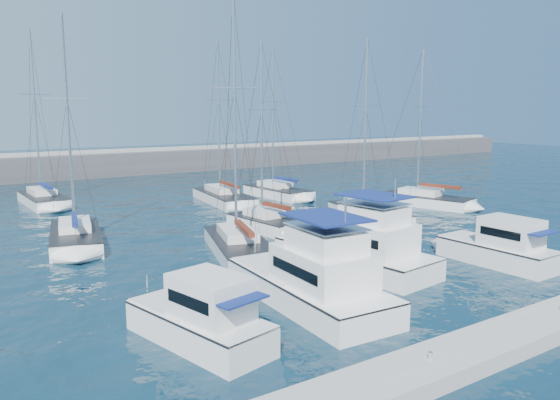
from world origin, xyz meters
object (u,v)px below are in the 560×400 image
sailboat_mid_b (239,246)px  sailboat_mid_e (425,200)px  motor_yacht_stbd_outer (501,249)px  sailboat_back_a (44,199)px  motor_yacht_stbd_inner (360,249)px  sailboat_back_b (224,197)px  motor_yacht_port_outer (202,320)px  sailboat_back_c (277,192)px  motor_yacht_port_inner (314,282)px  sailboat_mid_c (267,223)px  sailboat_mid_a (75,237)px  sailboat_mid_d (368,213)px

sailboat_mid_b → sailboat_mid_e: bearing=31.3°
motor_yacht_stbd_outer → sailboat_back_a: (-17.78, 35.77, -0.41)m
sailboat_mid_b → motor_yacht_stbd_inner: bearing=-40.7°
sailboat_back_a → sailboat_back_b: bearing=-30.9°
motor_yacht_port_outer → sailboat_back_c: size_ratio=0.44×
sailboat_back_b → sailboat_back_c: sailboat_back_b is taller
motor_yacht_stbd_inner → sailboat_back_c: bearing=59.6°
motor_yacht_port_inner → sailboat_mid_c: (6.71, 14.52, -0.60)m
sailboat_back_b → sailboat_back_c: (6.19, 0.03, 0.01)m
sailboat_mid_b → sailboat_back_c: 22.48m
motor_yacht_port_inner → sailboat_mid_e: bearing=35.3°
sailboat_mid_a → sailboat_back_a: size_ratio=0.93×
sailboat_back_a → sailboat_back_c: 22.29m
motor_yacht_stbd_inner → motor_yacht_stbd_outer: bearing=-34.6°
sailboat_mid_c → sailboat_back_c: bearing=47.8°
motor_yacht_port_outer → sailboat_mid_b: (7.55, 10.60, -0.41)m
sailboat_mid_a → sailboat_mid_d: (21.67, -4.52, -0.01)m
motor_yacht_stbd_inner → sailboat_back_b: 24.19m
sailboat_back_c → motor_yacht_port_outer: bearing=-131.8°
motor_yacht_port_outer → sailboat_back_c: 35.48m
motor_yacht_port_outer → sailboat_back_b: size_ratio=0.43×
motor_yacht_port_inner → sailboat_mid_a: bearing=112.5°
sailboat_mid_e → sailboat_back_a: 35.46m
sailboat_mid_c → sailboat_back_a: size_ratio=0.86×
sailboat_mid_b → motor_yacht_port_inner: bearing=-81.8°
motor_yacht_port_outer → motor_yacht_port_inner: 6.03m
motor_yacht_stbd_outer → sailboat_mid_e: (11.53, 15.81, -0.43)m
sailboat_mid_a → sailboat_mid_b: sailboat_mid_b is taller
motor_yacht_stbd_outer → sailboat_mid_d: bearing=77.9°
motor_yacht_port_outer → sailboat_back_b: 32.02m
sailboat_mid_e → sailboat_back_b: 18.89m
sailboat_mid_a → sailboat_mid_c: sailboat_mid_a is taller
sailboat_back_a → sailboat_mid_d: bearing=-48.7°
sailboat_mid_c → sailboat_back_b: 12.83m
sailboat_mid_e → sailboat_mid_c: bearing=166.2°
motor_yacht_stbd_outer → sailboat_mid_d: (2.63, 13.85, -0.43)m
motor_yacht_stbd_outer → sailboat_back_a: bearing=115.1°
motor_yacht_port_inner → sailboat_back_c: (15.87, 27.02, -0.61)m
motor_yacht_stbd_inner → sailboat_mid_c: (1.10, 11.36, -0.60)m
motor_yacht_port_inner → motor_yacht_port_outer: bearing=-167.5°
motor_yacht_port_inner → sailboat_mid_e: 28.77m
motor_yacht_port_outer → motor_yacht_port_inner: bearing=-3.5°
sailboat_mid_c → sailboat_back_a: 23.67m
sailboat_mid_a → sailboat_back_a: (1.26, 17.41, 0.01)m
sailboat_back_a → sailboat_back_c: size_ratio=1.07×
sailboat_mid_a → sailboat_back_b: (15.82, 9.26, -0.01)m
motor_yacht_stbd_outer → sailboat_mid_b: size_ratio=0.41×
sailboat_mid_e → sailboat_mid_a: bearing=159.2°
sailboat_mid_c → sailboat_mid_e: bearing=-3.8°
sailboat_back_a → sailboat_back_b: (14.56, -8.16, -0.02)m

